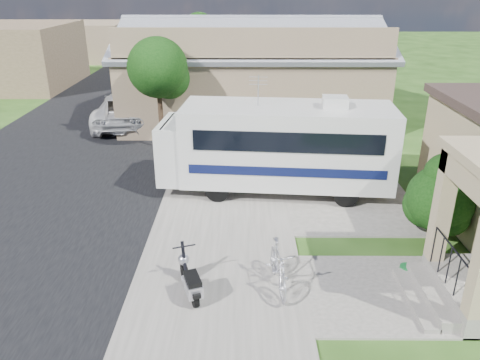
{
  "coord_description": "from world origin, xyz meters",
  "views": [
    {
      "loc": [
        -0.43,
        -9.74,
        6.48
      ],
      "look_at": [
        -0.5,
        2.5,
        1.3
      ],
      "focal_mm": 35.0,
      "sensor_mm": 36.0,
      "label": 1
    }
  ],
  "objects_px": {
    "motorhome": "(278,145)",
    "garden_hose": "(407,270)",
    "scooter": "(190,280)",
    "pickup_truck": "(127,108)",
    "shrub": "(442,195)",
    "bicycle": "(278,269)",
    "van": "(151,77)"
  },
  "relations": [
    {
      "from": "bicycle",
      "to": "garden_hose",
      "type": "xyz_separation_m",
      "value": [
        3.18,
        0.67,
        -0.47
      ]
    },
    {
      "from": "shrub",
      "to": "bicycle",
      "type": "bearing_deg",
      "value": -151.67
    },
    {
      "from": "shrub",
      "to": "van",
      "type": "height_order",
      "value": "shrub"
    },
    {
      "from": "shrub",
      "to": "scooter",
      "type": "distance_m",
      "value": 7.09
    },
    {
      "from": "motorhome",
      "to": "scooter",
      "type": "distance_m",
      "value": 6.33
    },
    {
      "from": "scooter",
      "to": "pickup_truck",
      "type": "height_order",
      "value": "pickup_truck"
    },
    {
      "from": "motorhome",
      "to": "garden_hose",
      "type": "relative_size",
      "value": 21.65
    },
    {
      "from": "motorhome",
      "to": "shrub",
      "type": "bearing_deg",
      "value": -31.1
    },
    {
      "from": "motorhome",
      "to": "pickup_truck",
      "type": "height_order",
      "value": "motorhome"
    },
    {
      "from": "shrub",
      "to": "garden_hose",
      "type": "relative_size",
      "value": 6.92
    },
    {
      "from": "motorhome",
      "to": "garden_hose",
      "type": "xyz_separation_m",
      "value": [
        2.83,
        -4.82,
        -1.56
      ]
    },
    {
      "from": "motorhome",
      "to": "bicycle",
      "type": "bearing_deg",
      "value": -88.68
    },
    {
      "from": "van",
      "to": "garden_hose",
      "type": "height_order",
      "value": "van"
    },
    {
      "from": "pickup_truck",
      "to": "van",
      "type": "bearing_deg",
      "value": -93.21
    },
    {
      "from": "shrub",
      "to": "garden_hose",
      "type": "bearing_deg",
      "value": -127.37
    },
    {
      "from": "bicycle",
      "to": "scooter",
      "type": "bearing_deg",
      "value": -177.87
    },
    {
      "from": "scooter",
      "to": "pickup_truck",
      "type": "bearing_deg",
      "value": 89.08
    },
    {
      "from": "bicycle",
      "to": "van",
      "type": "xyz_separation_m",
      "value": [
        -6.7,
        21.22,
        0.36
      ]
    },
    {
      "from": "shrub",
      "to": "bicycle",
      "type": "relative_size",
      "value": 1.34
    },
    {
      "from": "motorhome",
      "to": "garden_hose",
      "type": "height_order",
      "value": "motorhome"
    },
    {
      "from": "motorhome",
      "to": "scooter",
      "type": "bearing_deg",
      "value": -106.78
    },
    {
      "from": "motorhome",
      "to": "shrub",
      "type": "relative_size",
      "value": 3.13
    },
    {
      "from": "scooter",
      "to": "garden_hose",
      "type": "distance_m",
      "value": 5.23
    },
    {
      "from": "scooter",
      "to": "garden_hose",
      "type": "xyz_separation_m",
      "value": [
        5.13,
        0.96,
        -0.37
      ]
    },
    {
      "from": "garden_hose",
      "to": "motorhome",
      "type": "bearing_deg",
      "value": 120.42
    },
    {
      "from": "pickup_truck",
      "to": "garden_hose",
      "type": "bearing_deg",
      "value": 122.06
    },
    {
      "from": "scooter",
      "to": "bicycle",
      "type": "relative_size",
      "value": 0.8
    },
    {
      "from": "shrub",
      "to": "bicycle",
      "type": "xyz_separation_m",
      "value": [
        -4.53,
        -2.44,
        -0.7
      ]
    },
    {
      "from": "bicycle",
      "to": "van",
      "type": "distance_m",
      "value": 22.26
    },
    {
      "from": "shrub",
      "to": "pickup_truck",
      "type": "relative_size",
      "value": 0.42
    },
    {
      "from": "scooter",
      "to": "pickup_truck",
      "type": "xyz_separation_m",
      "value": [
        -4.52,
        13.79,
        0.35
      ]
    },
    {
      "from": "van",
      "to": "scooter",
      "type": "bearing_deg",
      "value": -78.85
    }
  ]
}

